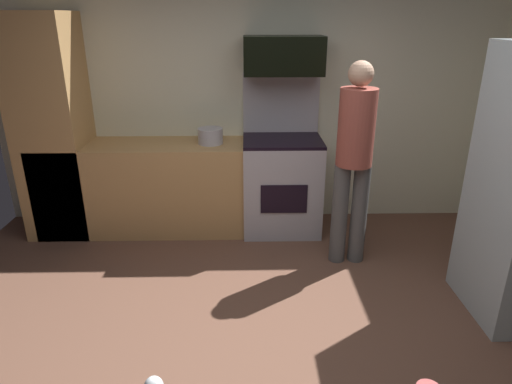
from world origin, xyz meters
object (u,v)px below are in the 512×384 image
oven_range (281,180)px  stock_pot (210,136)px  microwave (283,55)px  person_cook (354,156)px

oven_range → stock_pot: oven_range is taller
microwave → person_cook: 1.20m
person_cook → stock_pot: size_ratio=7.20×
microwave → stock_pot: microwave is taller
oven_range → stock_pot: (-0.70, 0.01, 0.46)m
oven_range → microwave: (0.00, 0.09, 1.20)m
microwave → stock_pot: (-0.70, -0.08, -0.74)m
oven_range → stock_pot: 0.83m
stock_pot → person_cook: bearing=-29.3°
stock_pot → microwave: bearing=6.5°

